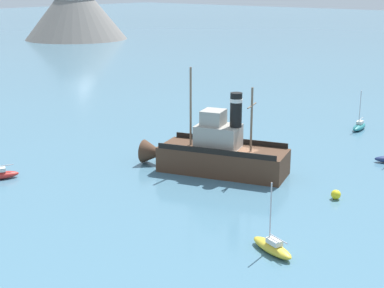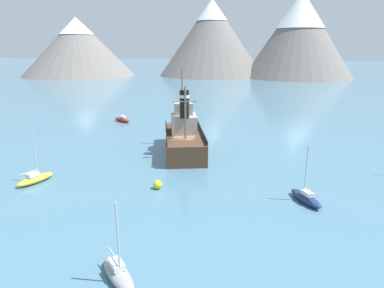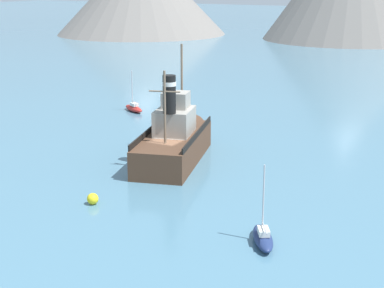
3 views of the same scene
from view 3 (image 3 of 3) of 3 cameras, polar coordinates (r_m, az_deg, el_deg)
ground_plane at (r=49.96m, az=-2.38°, el=-2.29°), size 600.00×600.00×0.00m
old_tugboat at (r=51.63m, az=-1.66°, el=0.44°), size 7.77×14.75×9.90m
sailboat_navy at (r=36.14m, az=6.89°, el=-8.94°), size 2.92×3.81×4.90m
sailboat_red at (r=71.34m, az=-5.67°, el=3.50°), size 3.87×2.77×4.90m
mooring_buoy at (r=42.41m, az=-9.61°, el=-5.26°), size 0.82×0.82×0.82m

